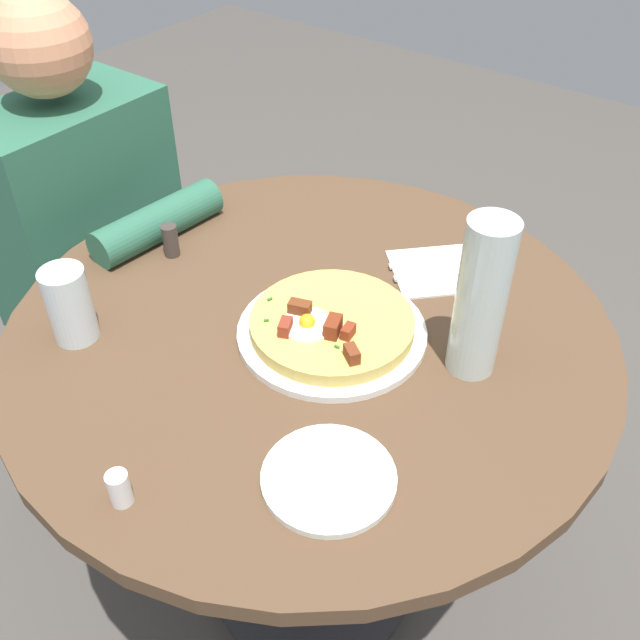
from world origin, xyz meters
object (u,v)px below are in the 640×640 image
at_px(pizza_plate, 331,333).
at_px(water_bottle, 481,299).
at_px(dining_table, 310,402).
at_px(salt_shaker, 119,488).
at_px(fork, 445,274).
at_px(breakfast_pizza, 330,325).
at_px(water_glass, 69,305).
at_px(bread_plate, 329,478).
at_px(knife, 439,262).
at_px(person_seated, 99,282).
at_px(pepper_shaker, 170,241).

height_order(pizza_plate, water_bottle, water_bottle).
relative_size(dining_table, salt_shaker, 19.66).
bearing_deg(salt_shaker, fork, 172.12).
height_order(dining_table, salt_shaker, salt_shaker).
bearing_deg(breakfast_pizza, water_glass, -53.39).
xyz_separation_m(breakfast_pizza, bread_plate, (0.22, 0.16, -0.02)).
height_order(fork, knife, same).
bearing_deg(person_seated, knife, 105.69).
xyz_separation_m(fork, knife, (-0.03, -0.03, 0.00)).
bearing_deg(water_bottle, pizza_plate, -70.77).
height_order(dining_table, knife, knife).
height_order(pizza_plate, knife, pizza_plate).
xyz_separation_m(bread_plate, salt_shaker, (0.18, -0.18, 0.02)).
xyz_separation_m(dining_table, bread_plate, (0.23, 0.21, 0.18)).
bearing_deg(dining_table, knife, 162.11).
xyz_separation_m(breakfast_pizza, water_glass, (0.23, -0.32, 0.04)).
distance_m(fork, knife, 0.04).
distance_m(fork, water_glass, 0.61).
xyz_separation_m(breakfast_pizza, salt_shaker, (0.40, -0.02, 0.00)).
bearing_deg(water_bottle, dining_table, -74.59).
height_order(pizza_plate, salt_shaker, salt_shaker).
bearing_deg(pizza_plate, knife, 171.32).
bearing_deg(fork, water_bottle, -96.73).
xyz_separation_m(dining_table, water_bottle, (-0.07, 0.25, 0.30)).
height_order(fork, pepper_shaker, pepper_shaker).
relative_size(knife, salt_shaker, 3.66).
height_order(dining_table, fork, fork).
distance_m(knife, salt_shaker, 0.67).
relative_size(bread_plate, water_glass, 1.40).
bearing_deg(fork, dining_table, -160.51).
height_order(water_glass, pepper_shaker, water_glass).
xyz_separation_m(breakfast_pizza, fork, (-0.24, 0.07, -0.02)).
bearing_deg(knife, salt_shaker, -141.00).
bearing_deg(fork, salt_shaker, -143.47).
distance_m(dining_table, breakfast_pizza, 0.21).
distance_m(person_seated, water_bottle, 0.97).
bearing_deg(bread_plate, fork, -168.42).
xyz_separation_m(knife, water_glass, (0.50, -0.36, 0.06)).
bearing_deg(bread_plate, water_bottle, 172.05).
relative_size(person_seated, breakfast_pizza, 4.46).
height_order(breakfast_pizza, salt_shaker, breakfast_pizza).
bearing_deg(breakfast_pizza, salt_shaker, -3.21).
height_order(dining_table, water_glass, water_glass).
xyz_separation_m(knife, salt_shaker, (0.67, -0.06, 0.02)).
bearing_deg(water_bottle, knife, -140.19).
bearing_deg(pizza_plate, fork, 164.61).
bearing_deg(pepper_shaker, water_glass, 9.84).
bearing_deg(pizza_plate, dining_table, -93.41).
relative_size(fork, salt_shaker, 3.66).
bearing_deg(fork, water_glass, -174.22).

